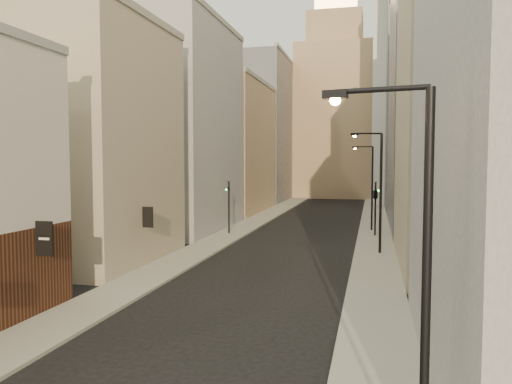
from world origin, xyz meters
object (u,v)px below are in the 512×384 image
white_tower (399,86)px  traffic_light_left (229,196)px  traffic_light_right (376,193)px  clock_tower (335,104)px  streetlamp_mid (378,186)px  streetlamp_near (415,270)px  streetlamp_far (370,183)px

white_tower → traffic_light_left: (-16.73, -38.10, -14.96)m
white_tower → traffic_light_left: bearing=-113.7°
traffic_light_left → traffic_light_right: size_ratio=1.00×
clock_tower → traffic_light_right: size_ratio=8.98×
white_tower → clock_tower: bearing=128.2°
white_tower → traffic_light_right: 39.42m
clock_tower → white_tower: (11.00, -14.00, 0.97)m
streetlamp_mid → streetlamp_near: bearing=-102.7°
streetlamp_near → streetlamp_far: streetlamp_near is taller
streetlamp_near → streetlamp_far: bearing=102.0°
streetlamp_near → clock_tower: bearing=105.8°
white_tower → streetlamp_mid: 47.27m
streetlamp_far → traffic_light_right: (0.51, -3.54, -0.80)m
streetlamp_far → clock_tower: bearing=119.5°
streetlamp_mid → traffic_light_left: streetlamp_mid is taller
traffic_light_right → streetlamp_mid: bearing=112.2°
streetlamp_mid → traffic_light_left: 15.17m
streetlamp_near → streetlamp_far: size_ratio=1.01×
clock_tower → traffic_light_right: (7.52, -50.42, -13.69)m
white_tower → traffic_light_left: 44.22m
clock_tower → streetlamp_mid: 60.96m
white_tower → traffic_light_left: size_ratio=8.30×
clock_tower → traffic_light_left: 54.25m
streetlamp_mid → traffic_light_right: bearing=76.9°
clock_tower → white_tower: 17.83m
streetlamp_mid → traffic_light_right: size_ratio=1.78×
streetlamp_far → traffic_light_right: streetlamp_far is taller
clock_tower → traffic_light_left: size_ratio=8.98×
streetlamp_far → traffic_light_left: size_ratio=1.66×
clock_tower → streetlamp_mid: clock_tower is taller
clock_tower → streetlamp_mid: size_ratio=5.04×
streetlamp_mid → streetlamp_far: streetlamp_mid is taller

